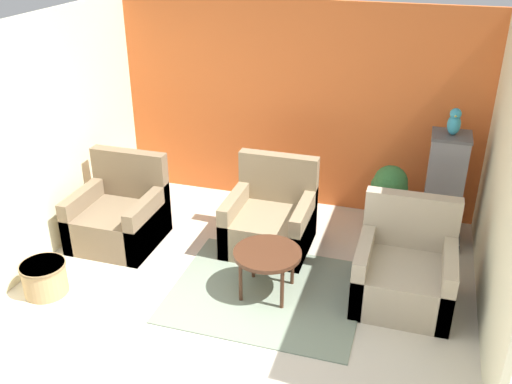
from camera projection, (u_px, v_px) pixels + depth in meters
ground_plane at (197, 372)px, 4.49m from camera, size 20.00×20.00×0.00m
wall_back_accent at (296, 107)px, 6.67m from camera, size 4.40×0.06×2.42m
wall_left at (55, 133)px, 5.87m from camera, size 0.06×3.14×2.42m
wall_right at (505, 187)px, 4.73m from camera, size 0.06×3.14×2.42m
area_rug at (267, 292)px, 5.43m from camera, size 1.78×1.51×0.01m
coffee_table at (267, 256)px, 5.25m from camera, size 0.63×0.63×0.46m
armchair_left at (120, 217)px, 6.18m from camera, size 0.87×0.85×0.94m
armchair_right at (404, 272)px, 5.22m from camera, size 0.87×0.85×0.94m
armchair_middle at (270, 221)px, 6.08m from camera, size 0.87×0.85×0.94m
birdcage at (443, 191)px, 6.05m from camera, size 0.49×0.49×1.23m
parrot at (454, 122)px, 5.71m from camera, size 0.13×0.24×0.29m
potted_plant at (389, 191)px, 6.19m from camera, size 0.40×0.37×0.83m
wicker_basket at (45, 277)px, 5.36m from camera, size 0.43×0.43×0.31m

